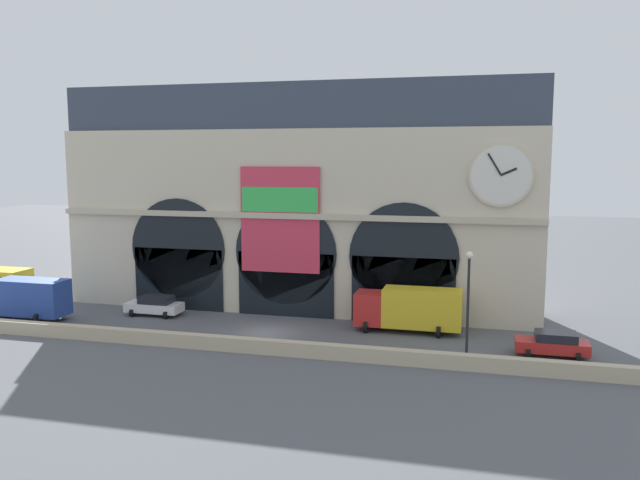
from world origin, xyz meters
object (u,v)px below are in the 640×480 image
(box_truck_west, at_px, (22,297))
(box_truck_mideast, at_px, (409,308))
(street_lamp_quayside, at_px, (468,293))
(car_midwest, at_px, (155,305))
(car_east, at_px, (553,344))

(box_truck_west, relative_size, box_truck_mideast, 1.00)
(box_truck_mideast, relative_size, street_lamp_quayside, 1.09)
(car_midwest, height_order, street_lamp_quayside, street_lamp_quayside)
(street_lamp_quayside, bearing_deg, box_truck_west, 175.12)
(box_truck_mideast, height_order, car_east, box_truck_mideast)
(box_truck_west, xyz_separation_m, box_truck_mideast, (29.21, 3.76, 0.00))
(box_truck_west, distance_m, street_lamp_quayside, 33.58)
(car_east, xyz_separation_m, street_lamp_quayside, (-5.19, -3.19, 3.61))
(box_truck_west, bearing_deg, box_truck_mideast, 7.33)
(car_midwest, xyz_separation_m, car_east, (29.25, -3.18, 0.00))
(car_midwest, relative_size, box_truck_mideast, 0.59)
(box_truck_west, xyz_separation_m, street_lamp_quayside, (33.35, -2.85, 2.71))
(box_truck_west, bearing_deg, car_midwest, 20.77)
(street_lamp_quayside, bearing_deg, car_midwest, 165.18)
(car_midwest, relative_size, car_east, 1.00)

